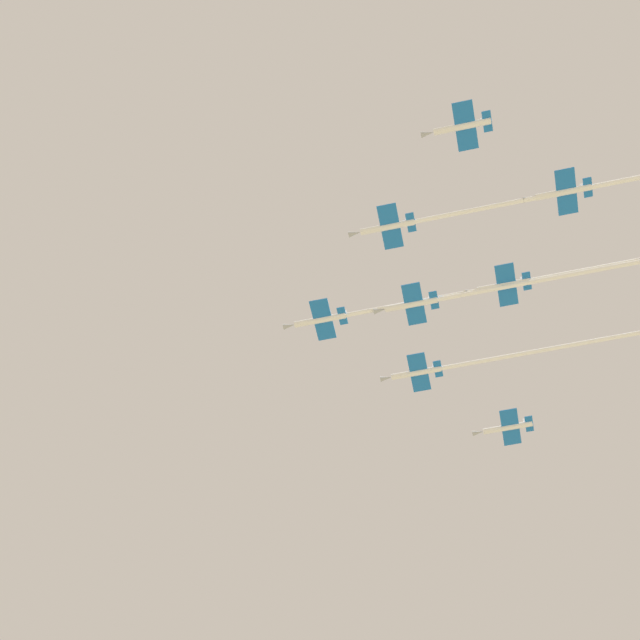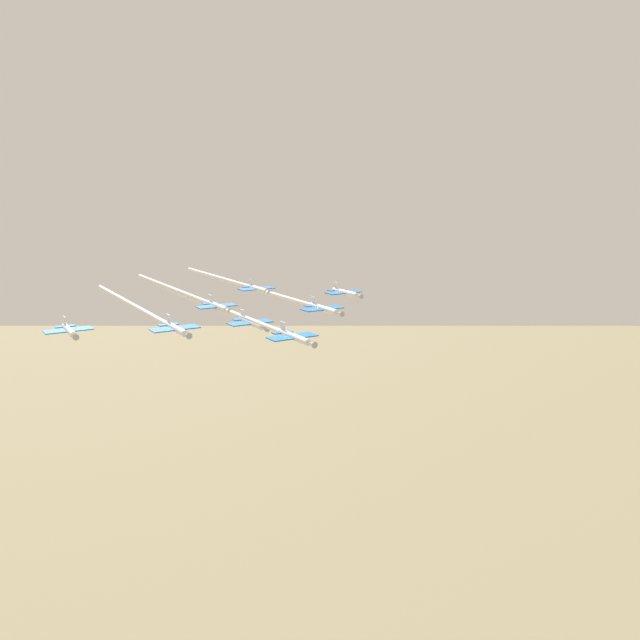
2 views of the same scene
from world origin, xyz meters
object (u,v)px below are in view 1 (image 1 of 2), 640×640
jet_starboard_outer (461,127)px  jet_center_rear (506,428)px  jet_lead (419,301)px  jet_port_outer (522,284)px  jet_port_trail (616,264)px  jet_starboard_inner (522,354)px  jet_port_inner (478,209)px

jet_starboard_outer → jet_center_rear: 69.49m
jet_lead → jet_port_outer: size_ratio=0.94×
jet_port_trail → jet_center_rear: bearing=37.3°
jet_starboard_inner → jet_port_outer: 17.49m
jet_lead → jet_port_trail: jet_port_trail is taller
jet_port_outer → jet_port_trail: 18.96m
jet_starboard_inner → jet_starboard_outer: bearing=173.9°
jet_starboard_inner → jet_port_trail: (-6.90, 26.23, -0.21)m
jet_lead → jet_starboard_outer: jet_starboard_outer is taller
jet_port_inner → jet_port_outer: (-15.29, -10.42, -1.72)m
jet_port_trail → jet_starboard_outer: bearing=142.7°
jet_port_inner → jet_starboard_outer: size_ratio=4.35×
jet_port_outer → jet_center_rear: size_ratio=5.04×
jet_port_inner → jet_port_trail: 30.75m
jet_port_outer → jet_starboard_outer: jet_starboard_outer is taller
jet_lead → jet_starboard_outer: (9.07, 36.17, 1.16)m
jet_port_inner → jet_center_rear: 52.15m
jet_lead → jet_port_trail: bearing=-90.0°
jet_starboard_inner → jet_port_inner: bearing=172.6°
jet_starboard_outer → jet_center_rear: (-40.29, -56.57, -2.40)m
jet_lead → jet_port_outer: jet_lead is taller
jet_starboard_outer → jet_starboard_inner: bearing=-6.1°
jet_starboard_inner → jet_center_rear: size_ratio=5.02×
jet_lead → jet_port_outer: bearing=-90.0°
jet_port_inner → jet_center_rear: bearing=1.2°
jet_lead → jet_starboard_inner: jet_starboard_inner is taller
jet_starboard_inner → jet_port_outer: jet_starboard_inner is taller
jet_starboard_inner → jet_port_trail: jet_starboard_inner is taller
jet_center_rear → jet_starboard_inner: bearing=-162.2°
jet_starboard_outer → jet_center_rear: jet_starboard_outer is taller
jet_lead → jet_port_inner: 22.74m
jet_port_outer → jet_starboard_outer: (26.23, 23.96, 1.76)m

